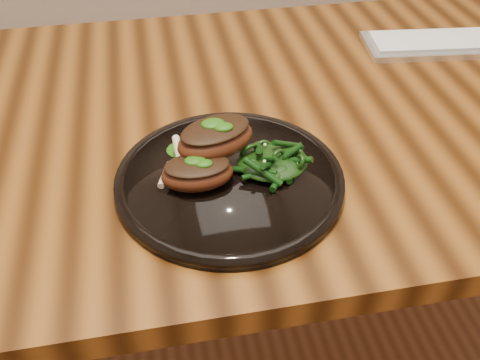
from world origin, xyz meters
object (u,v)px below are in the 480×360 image
lamb_chop_front (197,172)px  greens_heap (273,158)px  keyboard (462,42)px  desk (250,148)px  plate (230,179)px

lamb_chop_front → greens_heap: lamb_chop_front is taller
lamb_chop_front → greens_heap: 0.11m
lamb_chop_front → keyboard: lamb_chop_front is taller
desk → greens_heap: 0.22m
desk → keyboard: bearing=17.5°
desk → plate: (-0.07, -0.19, 0.09)m
plate → lamb_chop_front: (-0.05, -0.01, 0.03)m
desk → greens_heap: size_ratio=16.06×
plate → greens_heap: size_ratio=3.16×
lamb_chop_front → plate: bearing=13.6°
desk → lamb_chop_front: size_ratio=15.62×
plate → greens_heap: (0.06, 0.01, 0.02)m
desk → greens_heap: greens_heap is taller
plate → desk: bearing=70.0°
desk → keyboard: (0.46, 0.15, 0.09)m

